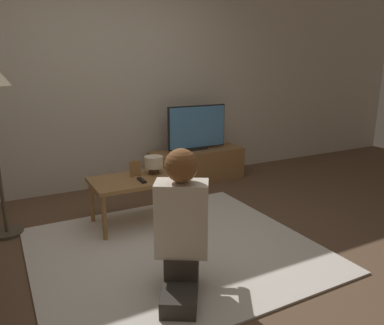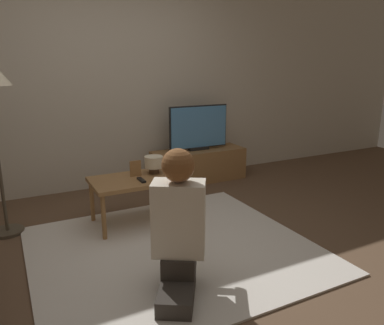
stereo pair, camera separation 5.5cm
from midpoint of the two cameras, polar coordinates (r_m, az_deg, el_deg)
The scene contains 10 objects.
ground_plane at distance 3.16m, azimuth -3.15°, elevation -13.19°, with size 10.00×10.00×0.00m, color brown.
wall_back at distance 4.62m, azimuth -13.78°, elevation 12.13°, with size 10.00×0.06×2.60m.
rug at distance 3.16m, azimuth -3.15°, elevation -13.06°, with size 2.21×2.00×0.02m.
tv_stand at distance 4.87m, azimuth 0.45°, elevation -0.39°, with size 1.21×0.42×0.41m.
tv at distance 4.77m, azimuth 0.45°, elevation 5.35°, with size 0.81×0.08×0.57m.
coffee_table at distance 3.53m, azimuth -9.28°, elevation -3.28°, with size 0.78×0.52×0.45m.
person_kneeling at distance 2.44m, azimuth -2.25°, elevation -8.76°, with size 0.61×0.78×0.97m.
picture_frame at distance 3.57m, azimuth -9.05°, elevation -0.94°, with size 0.11×0.01×0.15m.
table_lamp at distance 3.63m, azimuth -6.28°, elevation -0.11°, with size 0.18×0.18×0.17m.
remote at distance 3.43m, azimuth -8.13°, elevation -2.69°, with size 0.04×0.15×0.02m.
Camera 1 is at (-1.18, -2.53, 1.48)m, focal length 35.00 mm.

